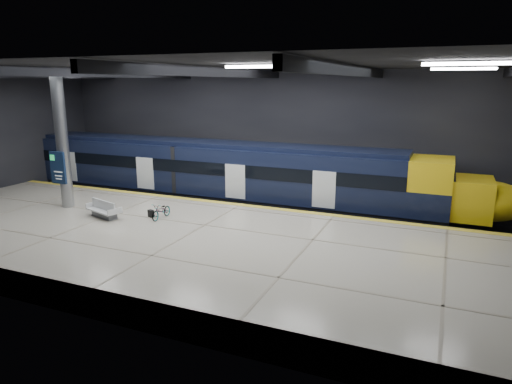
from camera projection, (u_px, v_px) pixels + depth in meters
The scene contains 10 objects.
ground at pixel (216, 241), 21.55m from camera, with size 30.00×30.00×0.00m, color black.
room_shell at pixel (213, 119), 20.21m from camera, with size 30.10×16.10×8.05m.
platform at pixel (188, 247), 19.18m from camera, with size 30.00×11.00×1.10m, color beige.
safety_strip at pixel (240, 205), 23.75m from camera, with size 30.00×0.40×0.01m, color yellow.
rails at pixel (260, 210), 26.45m from camera, with size 30.00×1.52×0.16m.
train at pixel (227, 174), 26.79m from camera, with size 29.40×2.84×3.79m.
bench at pixel (104, 211), 21.47m from camera, with size 2.03×1.30×0.83m.
bicycle at pixel (161, 211), 21.27m from camera, with size 0.50×1.44×0.76m, color #99999E.
pannier_bag at pixel (151, 214), 21.55m from camera, with size 0.30×0.18×0.35m, color black.
info_column at pixel (62, 141), 22.63m from camera, with size 0.90×0.78×6.90m.
Camera 1 is at (9.74, -18.03, 7.31)m, focal length 32.00 mm.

